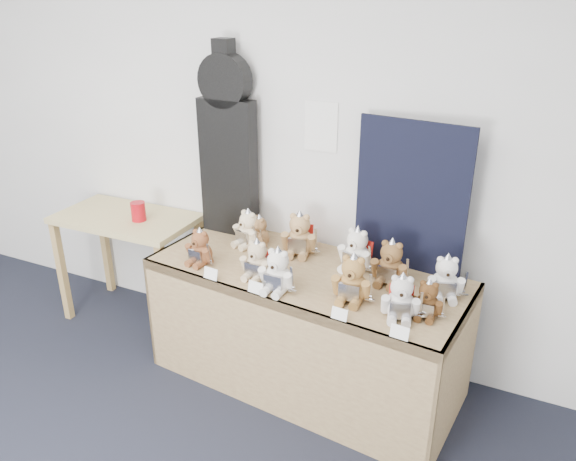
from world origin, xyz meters
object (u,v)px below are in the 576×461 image
at_px(teddy_front_far_left, 200,248).
at_px(teddy_front_far_right, 401,299).
at_px(teddy_back_centre_left, 299,236).
at_px(teddy_back_far_left, 259,232).
at_px(teddy_front_right, 352,280).
at_px(teddy_back_centre_right, 357,251).
at_px(teddy_back_end, 446,279).
at_px(guitar_case, 228,143).
at_px(teddy_front_centre, 278,272).
at_px(teddy_back_right, 390,264).
at_px(side_table, 128,233).
at_px(display_table, 300,301).
at_px(teddy_front_end, 427,301).
at_px(teddy_back_left, 248,230).
at_px(red_cup, 138,211).
at_px(teddy_front_left, 257,261).

relative_size(teddy_front_far_left, teddy_front_far_right, 0.92).
xyz_separation_m(teddy_back_centre_left, teddy_back_far_left, (-0.28, -0.00, -0.03)).
height_order(teddy_front_right, teddy_back_centre_left, teddy_back_centre_left).
distance_m(teddy_back_centre_right, teddy_back_far_left, 0.67).
xyz_separation_m(teddy_front_far_right, teddy_back_end, (0.16, 0.30, 0.00)).
xyz_separation_m(guitar_case, teddy_front_centre, (0.64, -0.59, -0.50)).
bearing_deg(teddy_back_centre_right, teddy_front_far_right, -37.13).
height_order(teddy_back_centre_right, teddy_back_end, teddy_back_centre_right).
relative_size(teddy_back_right, teddy_back_end, 1.07).
height_order(side_table, teddy_back_right, teddy_back_right).
bearing_deg(display_table, teddy_front_end, -2.76).
relative_size(teddy_front_centre, teddy_back_right, 0.97).
height_order(teddy_front_right, teddy_back_left, teddy_front_right).
bearing_deg(teddy_back_centre_left, display_table, -76.80).
distance_m(red_cup, teddy_back_far_left, 0.89).
relative_size(teddy_front_centre, teddy_front_end, 1.24).
height_order(teddy_front_end, teddy_back_centre_left, teddy_back_centre_left).
bearing_deg(teddy_front_right, display_table, 157.45).
bearing_deg(teddy_back_centre_left, teddy_front_left, -115.01).
bearing_deg(teddy_back_left, teddy_back_far_left, 42.63).
distance_m(red_cup, teddy_front_far_right, 1.96).
bearing_deg(side_table, teddy_back_far_left, 1.95).
bearing_deg(display_table, teddy_front_left, -146.88).
height_order(guitar_case, teddy_back_centre_left, guitar_case).
distance_m(guitar_case, red_cup, 0.82).
bearing_deg(teddy_front_far_left, teddy_back_end, 16.14).
bearing_deg(teddy_back_far_left, teddy_back_centre_right, 29.36).
xyz_separation_m(teddy_front_far_right, teddy_back_centre_left, (-0.76, 0.45, 0.01)).
bearing_deg(teddy_front_far_left, teddy_back_centre_right, 28.02).
bearing_deg(teddy_front_end, teddy_back_end, 77.60).
bearing_deg(teddy_back_right, teddy_back_centre_right, 161.75).
relative_size(guitar_case, teddy_front_right, 4.26).
relative_size(red_cup, teddy_back_left, 0.50).
relative_size(display_table, teddy_front_far_left, 7.89).
bearing_deg(display_table, guitar_case, 156.12).
height_order(guitar_case, teddy_back_end, guitar_case).
distance_m(teddy_front_end, teddy_back_right, 0.37).
bearing_deg(teddy_back_left, guitar_case, 162.37).
xyz_separation_m(side_table, teddy_front_end, (2.19, -0.32, 0.18)).
distance_m(teddy_front_end, teddy_back_centre_right, 0.59).
relative_size(teddy_back_centre_left, teddy_back_centre_right, 1.05).
bearing_deg(teddy_front_centre, teddy_front_far_right, 2.29).
distance_m(teddy_front_left, teddy_back_far_left, 0.42).
distance_m(teddy_front_far_right, teddy_back_left, 1.18).
relative_size(teddy_front_end, teddy_back_centre_right, 0.78).
bearing_deg(side_table, display_table, -9.43).
relative_size(teddy_front_centre, teddy_back_centre_left, 0.92).
bearing_deg(teddy_front_left, teddy_back_far_left, 118.90).
bearing_deg(teddy_back_left, side_table, -160.77).
relative_size(teddy_front_far_left, teddy_front_left, 0.96).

